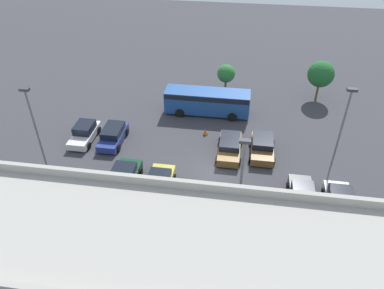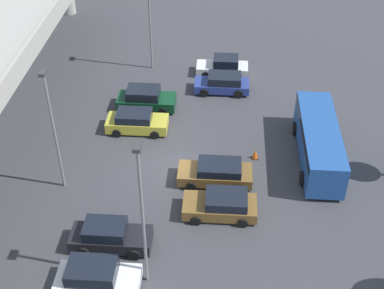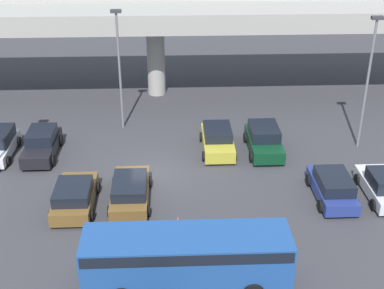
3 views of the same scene
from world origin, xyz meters
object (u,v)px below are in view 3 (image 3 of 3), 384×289
parked_car_3 (130,191)px  lamp_post_near_aisle (369,74)px  parked_car_4 (218,140)px  lamp_post_mid_lot (119,62)px  parked_car_5 (264,140)px  traffic_cone (178,223)px  parked_car_2 (74,196)px  parked_car_1 (42,144)px  parked_car_7 (383,186)px  shuttle_bus (187,256)px  parked_car_6 (333,187)px

parked_car_3 → lamp_post_near_aisle: lamp_post_near_aisle is taller
parked_car_4 → lamp_post_mid_lot: 8.43m
parked_car_3 → parked_car_4: 7.93m
parked_car_5 → traffic_cone: parked_car_5 is taller
lamp_post_mid_lot → parked_car_2: bearing=-100.4°
parked_car_1 → traffic_cone: bearing=45.6°
parked_car_7 → traffic_cone: parked_car_7 is taller
parked_car_2 → parked_car_4: parked_car_4 is taller
shuttle_bus → parked_car_7: bearing=-149.3°
lamp_post_near_aisle → traffic_cone: lamp_post_near_aisle is taller
parked_car_2 → shuttle_bus: size_ratio=0.50×
parked_car_1 → parked_car_7: 20.66m
parked_car_1 → lamp_post_near_aisle: (20.44, 0.29, 4.23)m
parked_car_3 → parked_car_4: size_ratio=1.07×
parked_car_3 → parked_car_4: bearing=-41.6°
parked_car_1 → parked_car_2: bearing=25.9°
parked_car_4 → parked_car_5: 2.98m
parked_car_7 → shuttle_bus: 12.88m
parked_car_4 → parked_car_6: bearing=43.7°
parked_car_3 → parked_car_5: size_ratio=1.07×
lamp_post_mid_lot → parked_car_6: bearing=-38.8°
lamp_post_mid_lot → traffic_cone: size_ratio=11.87×
shuttle_bus → traffic_cone: size_ratio=12.61×
parked_car_1 → parked_car_2: (2.98, -6.15, -0.06)m
parked_car_7 → shuttle_bus: shuttle_bus is taller
parked_car_5 → parked_car_1: bearing=-90.2°
parked_car_6 → traffic_cone: size_ratio=6.24×
lamp_post_mid_lot → traffic_cone: 13.50m
parked_car_3 → parked_car_6: 11.07m
parked_car_3 → lamp_post_near_aisle: size_ratio=0.55×
parked_car_3 → parked_car_6: parked_car_6 is taller
parked_car_3 → lamp_post_near_aisle: 16.29m
lamp_post_near_aisle → parked_car_3: bearing=-157.5°
lamp_post_mid_lot → parked_car_3: bearing=-83.5°
parked_car_6 → traffic_cone: bearing=105.9°
parked_car_5 → parked_car_6: bearing=26.0°
lamp_post_near_aisle → traffic_cone: (-11.98, -8.58, -4.67)m
parked_car_6 → lamp_post_mid_lot: (-12.17, 9.77, 4.12)m
parked_car_1 → parked_car_3: 8.24m
parked_car_3 → traffic_cone: (2.54, -2.56, -0.37)m
parked_car_2 → shuttle_bus: 8.58m
parked_car_7 → traffic_cone: 11.62m
parked_car_3 → parked_car_7: bearing=-90.5°
parked_car_5 → traffic_cone: size_ratio=6.32×
parked_car_4 → lamp_post_near_aisle: (9.26, 0.09, 4.26)m
lamp_post_near_aisle → shuttle_bus: bearing=-132.6°
parked_car_5 → lamp_post_mid_lot: 10.91m
parked_car_6 → traffic_cone: parked_car_6 is taller
traffic_cone → shuttle_bus: bearing=-85.8°
parked_car_1 → parked_car_5: size_ratio=1.02×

